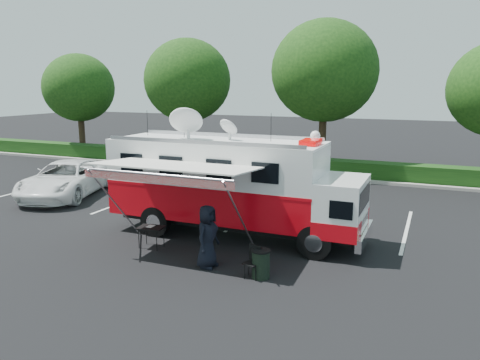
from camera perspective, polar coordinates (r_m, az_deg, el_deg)
The scene contains 10 objects.
ground_plane at distance 16.43m, azimuth -0.68°, elevation -6.83°, with size 120.00×120.00×0.00m, color black.
back_border at distance 27.67m, azimuth 12.51°, elevation 10.92°, with size 60.00×6.14×8.87m.
stall_lines at distance 19.27m, azimuth 1.53°, elevation -4.04°, with size 24.12×5.50×0.01m.
command_truck at distance 15.98m, azimuth -0.95°, elevation -0.57°, with size 8.88×2.44×4.26m.
awning at distance 13.95m, azimuth -8.18°, elevation 1.36°, with size 4.84×2.51×2.93m.
white_suv at distance 23.63m, azimuth -20.30°, elevation -1.84°, with size 2.72×5.90×1.64m, color white.
person at distance 13.82m, azimuth -3.94°, elevation -10.50°, with size 0.90×0.59×1.84m, color black.
folding_table at distance 15.38m, azimuth -10.80°, elevation -5.80°, with size 0.89×0.68×0.70m.
folding_chair at distance 12.96m, azimuth 1.67°, elevation -9.56°, with size 0.53×0.56×0.88m.
trash_bin at distance 12.93m, azimuth 2.56°, elevation -10.16°, with size 0.53×0.53×0.80m.
Camera 1 is at (6.25, -14.28, 5.19)m, focal length 35.00 mm.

